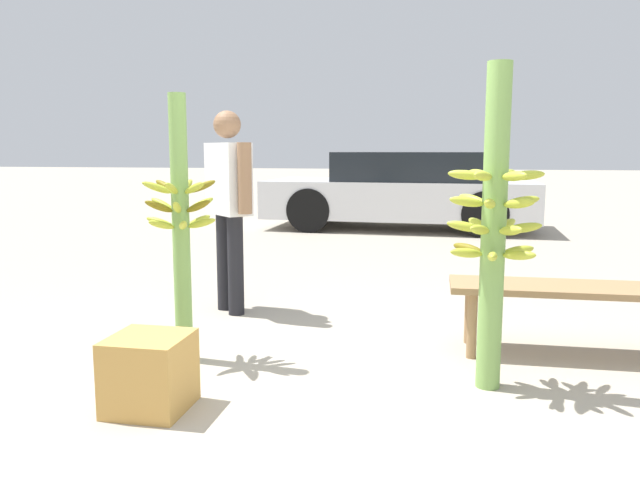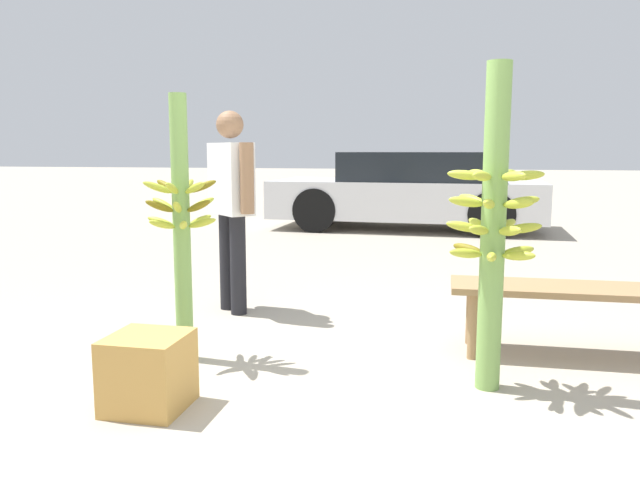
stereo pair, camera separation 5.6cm
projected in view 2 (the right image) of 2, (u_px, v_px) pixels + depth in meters
ground_plane at (314, 407)px, 3.08m from camera, size 80.00×80.00×0.00m
banana_stalk_left at (181, 224)px, 3.68m from camera, size 0.45×0.44×1.59m
banana_stalk_center at (493, 226)px, 3.21m from camera, size 0.49×0.49×1.70m
vendor_person at (231, 195)px, 4.79m from camera, size 0.54×0.53×1.56m
market_bench at (575, 296)px, 3.78m from camera, size 1.49×0.45×0.44m
parked_car at (409, 191)px, 10.05m from camera, size 4.31×1.92×1.23m
produce_crate at (148, 372)px, 3.05m from camera, size 0.37×0.37×0.37m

